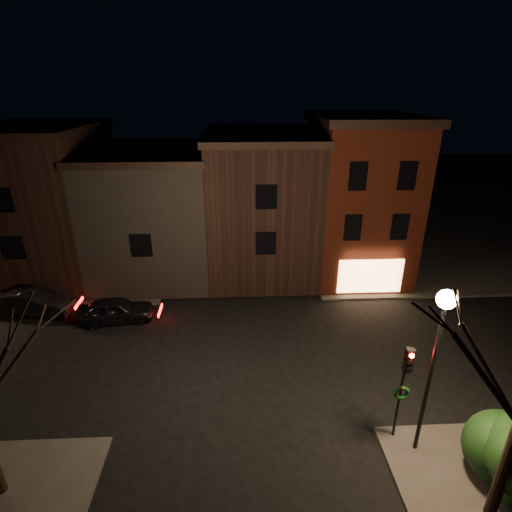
{
  "coord_description": "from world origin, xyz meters",
  "views": [
    {
      "loc": [
        -0.11,
        -16.34,
        12.31
      ],
      "look_at": [
        0.89,
        4.8,
        3.2
      ],
      "focal_mm": 28.0,
      "sensor_mm": 36.0,
      "label": 1
    }
  ],
  "objects_px": {
    "parked_car_a": "(116,310)",
    "traffic_signal": "(404,380)",
    "street_lamp_near": "(440,330)",
    "parked_car_b": "(33,302)"
  },
  "relations": [
    {
      "from": "parked_car_a",
      "to": "traffic_signal",
      "type": "bearing_deg",
      "value": -132.68
    },
    {
      "from": "traffic_signal",
      "to": "parked_car_a",
      "type": "relative_size",
      "value": 0.98
    },
    {
      "from": "street_lamp_near",
      "to": "parked_car_a",
      "type": "xyz_separation_m",
      "value": [
        -13.25,
        9.33,
        -4.48
      ]
    },
    {
      "from": "street_lamp_near",
      "to": "parked_car_b",
      "type": "height_order",
      "value": "street_lamp_near"
    },
    {
      "from": "traffic_signal",
      "to": "parked_car_a",
      "type": "height_order",
      "value": "traffic_signal"
    },
    {
      "from": "street_lamp_near",
      "to": "parked_car_b",
      "type": "xyz_separation_m",
      "value": [
        -18.25,
        10.4,
        -4.44
      ]
    },
    {
      "from": "parked_car_a",
      "to": "street_lamp_near",
      "type": "bearing_deg",
      "value": -132.89
    },
    {
      "from": "parked_car_b",
      "to": "parked_car_a",
      "type": "bearing_deg",
      "value": -95.75
    },
    {
      "from": "traffic_signal",
      "to": "parked_car_a",
      "type": "distance_m",
      "value": 15.57
    },
    {
      "from": "street_lamp_near",
      "to": "parked_car_a",
      "type": "distance_m",
      "value": 16.81
    }
  ]
}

